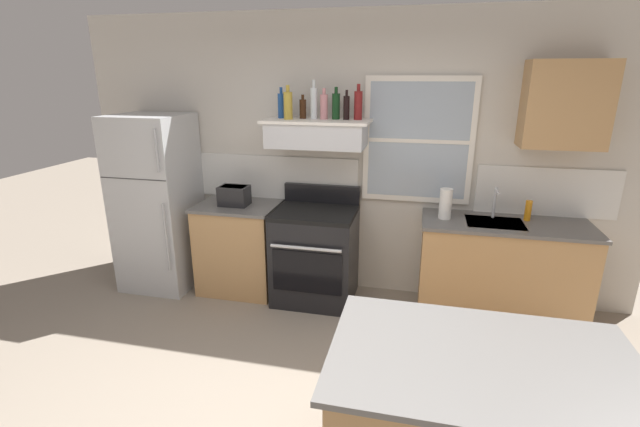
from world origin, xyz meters
TOP-DOWN VIEW (x-y plane):
  - back_wall at (0.03, 2.23)m, footprint 5.40×0.11m
  - refrigerator at (-1.90, 1.84)m, footprint 0.70×0.72m
  - counter_left_of_stove at (-1.05, 1.90)m, footprint 0.79×0.63m
  - toaster at (-1.06, 1.86)m, footprint 0.30×0.20m
  - stove_range at (-0.25, 1.86)m, footprint 0.76×0.69m
  - range_hood_shelf at (-0.25, 1.96)m, footprint 0.96×0.52m
  - bottle_blue_liqueur at (-0.60, 2.00)m, footprint 0.07×0.07m
  - bottle_champagne_gold_foil at (-0.51, 1.91)m, footprint 0.08×0.08m
  - bottle_brown_stout at (-0.40, 2.01)m, footprint 0.06×0.06m
  - bottle_clear_tall at (-0.29, 1.99)m, footprint 0.06×0.06m
  - bottle_rose_pink at (-0.20, 1.99)m, footprint 0.07×0.07m
  - bottle_dark_green_wine at (-0.09, 2.01)m, footprint 0.07×0.07m
  - bottle_balsamic_dark at (0.01, 1.99)m, footprint 0.06×0.06m
  - bottle_red_label_wine at (0.11, 2.01)m, footprint 0.07×0.07m
  - counter_right_with_sink at (1.45, 1.90)m, footprint 1.43×0.63m
  - sink_faucet at (1.35, 2.00)m, footprint 0.03×0.17m
  - paper_towel_roll at (0.93, 1.90)m, footprint 0.11×0.11m
  - dish_soap_bottle at (1.63, 2.00)m, footprint 0.06×0.06m
  - upper_cabinet_right at (1.80, 2.04)m, footprint 0.64×0.32m

SIDE VIEW (x-z plane):
  - counter_left_of_stove at x=-1.05m, z-range 0.00..0.91m
  - counter_right_with_sink at x=1.45m, z-range 0.00..0.91m
  - stove_range at x=-0.25m, z-range -0.08..1.01m
  - refrigerator at x=-1.90m, z-range 0.00..1.77m
  - dish_soap_bottle at x=1.63m, z-range 0.91..1.09m
  - toaster at x=-1.06m, z-range 0.91..1.10m
  - paper_towel_roll at x=0.93m, z-range 0.91..1.18m
  - sink_faucet at x=1.35m, z-range 0.94..1.22m
  - back_wall at x=0.03m, z-range 0.00..2.70m
  - range_hood_shelf at x=-0.25m, z-range 1.50..1.75m
  - bottle_brown_stout at x=-0.40m, z-range 1.73..1.94m
  - bottle_balsamic_dark at x=0.01m, z-range 1.72..1.98m
  - bottle_rose_pink at x=-0.20m, z-range 1.72..2.00m
  - bottle_blue_liqueur at x=-0.60m, z-range 1.72..2.00m
  - bottle_dark_green_wine at x=-0.09m, z-range 1.72..2.01m
  - bottle_champagne_gold_foil at x=-0.51m, z-range 1.72..2.02m
  - bottle_red_label_wine at x=0.11m, z-range 1.72..2.03m
  - bottle_clear_tall at x=-0.29m, z-range 1.72..2.06m
  - upper_cabinet_right at x=1.80m, z-range 1.55..2.25m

